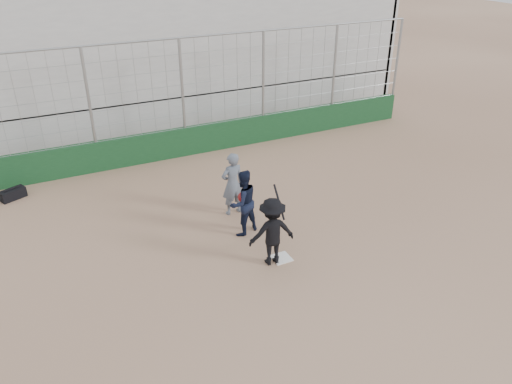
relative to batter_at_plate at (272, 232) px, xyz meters
name	(u,v)px	position (x,y,z in m)	size (l,w,h in m)	color
ground	(281,258)	(0.27, 0.01, -0.85)	(90.00, 90.00, 0.00)	brown
home_plate	(281,258)	(0.27, 0.01, -0.83)	(0.44, 0.44, 0.02)	white
backstop	(185,129)	(0.27, 7.01, 0.11)	(18.10, 0.25, 4.04)	#11361A
bleachers	(142,44)	(0.27, 11.96, 2.08)	(20.25, 6.70, 6.98)	#A1A1A1
batter_at_plate	(272,232)	(0.00, 0.00, 0.00)	(1.16, 0.82, 1.85)	black
catcher_crouched	(244,213)	(-0.06, 1.45, -0.25)	(1.04, 0.92, 1.20)	black
umpire	(233,187)	(0.11, 2.54, -0.03)	(0.66, 0.43, 1.63)	#545D6B
equipment_bag	(13,194)	(-5.38, 6.12, -0.69)	(0.78, 0.57, 0.34)	black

